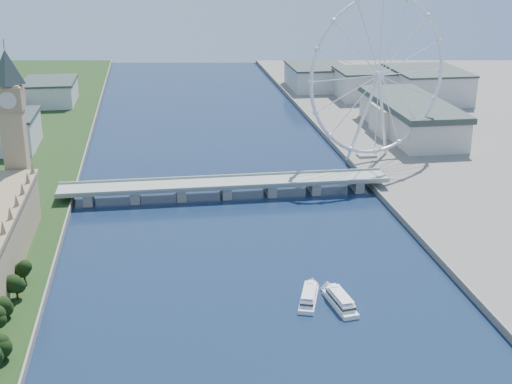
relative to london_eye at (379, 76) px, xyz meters
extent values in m
cube|color=tan|center=(-247.98, -77.08, -24.52)|extent=(13.00, 13.00, 80.00)
cube|color=#937A59|center=(-247.98, -77.08, 7.48)|extent=(15.00, 15.00, 14.00)
pyramid|color=#2D3833|center=(-247.98, -77.08, 35.48)|extent=(20.02, 20.02, 20.00)
cube|color=gray|center=(-119.98, -55.08, -59.02)|extent=(220.00, 22.00, 2.00)
cube|color=gray|center=(-209.98, -55.08, -63.77)|extent=(6.00, 20.00, 7.50)
cube|color=gray|center=(-179.98, -55.08, -63.77)|extent=(6.00, 20.00, 7.50)
cube|color=gray|center=(-149.98, -55.08, -63.77)|extent=(6.00, 20.00, 7.50)
cube|color=gray|center=(-119.98, -55.08, -63.77)|extent=(6.00, 20.00, 7.50)
cube|color=gray|center=(-89.98, -55.08, -63.77)|extent=(6.00, 20.00, 7.50)
cube|color=gray|center=(-59.98, -55.08, -63.77)|extent=(6.00, 20.00, 7.50)
cube|color=gray|center=(-29.98, -55.08, -63.77)|extent=(6.00, 20.00, 7.50)
torus|color=silver|center=(0.02, -0.08, 0.48)|extent=(113.60, 39.12, 118.60)
cylinder|color=silver|center=(0.02, -0.08, 0.48)|extent=(7.25, 6.61, 6.00)
cube|color=gray|center=(-2.98, 9.92, -63.52)|extent=(14.00, 10.00, 2.00)
cube|color=beige|center=(-279.98, 74.92, -51.52)|extent=(40.00, 60.00, 26.00)
cube|color=beige|center=(-269.98, 244.92, -53.52)|extent=(50.00, 70.00, 22.00)
cube|color=beige|center=(60.02, 224.92, -50.52)|extent=(60.00, 60.00, 28.00)
cube|color=beige|center=(120.02, 204.92, -49.52)|extent=(70.00, 90.00, 30.00)
cube|color=beige|center=(20.02, 284.92, -52.52)|extent=(60.00, 80.00, 24.00)
camera|label=1|loc=(-165.34, -503.34, 93.84)|focal=50.00mm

